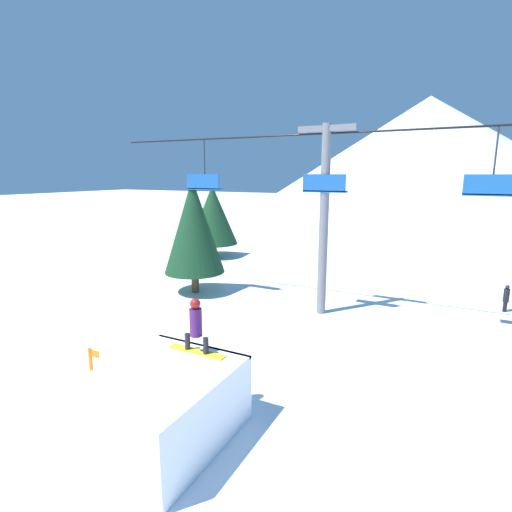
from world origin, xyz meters
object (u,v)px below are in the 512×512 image
at_px(trail_marker, 92,368).
at_px(distant_skier, 506,297).
at_px(snow_ramp, 161,406).
at_px(pine_tree_near, 194,226).
at_px(snowboarder, 196,326).

relative_size(trail_marker, distant_skier, 1.04).
xyz_separation_m(snow_ramp, distant_skier, (7.74, 13.72, -0.16)).
height_order(pine_tree_near, distant_skier, pine_tree_near).
distance_m(snowboarder, pine_tree_near, 10.79).
relative_size(snowboarder, distant_skier, 1.29).
height_order(snowboarder, pine_tree_near, pine_tree_near).
bearing_deg(snowboarder, distant_skier, 58.58).
distance_m(snow_ramp, distant_skier, 15.75).
distance_m(pine_tree_near, trail_marker, 10.08).
distance_m(snow_ramp, snowboarder, 1.97).
bearing_deg(trail_marker, distant_skier, 50.18).
bearing_deg(distant_skier, pine_tree_near, -164.72).
bearing_deg(snow_ramp, snowboarder, 84.43).
relative_size(snow_ramp, trail_marker, 2.64).
height_order(snow_ramp, snowboarder, snowboarder).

